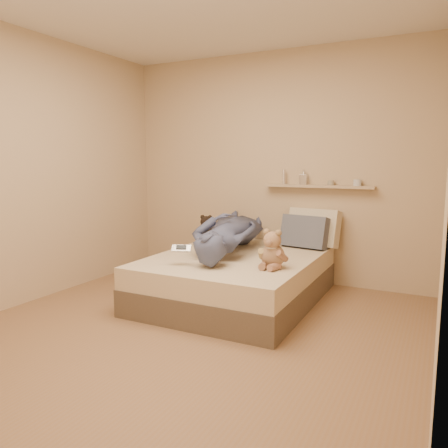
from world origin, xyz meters
The scene contains 10 objects.
room centered at (0.00, 0.00, 1.30)m, with size 3.80×3.80×3.80m.
bed centered at (0.00, 0.93, 0.22)m, with size 1.50×1.90×0.45m.
game_console centered at (-0.27, 0.34, 0.60)m, with size 0.19×0.13×0.06m.
teddy_bear centered at (0.49, 0.61, 0.59)m, with size 0.28×0.27×0.35m.
dark_plush centered at (-0.63, 1.44, 0.58)m, with size 0.20×0.20×0.31m.
pillow_cream centered at (0.54, 1.76, 0.65)m, with size 0.55×0.16×0.40m, color beige.
pillow_grey centered at (0.48, 1.62, 0.62)m, with size 0.50×0.14×0.34m, color slate.
person centered at (-0.16, 1.09, 0.65)m, with size 0.62×1.69×0.40m, color #434969.
wall_shelf centered at (0.55, 1.84, 1.10)m, with size 1.20×0.12×0.03m, color tan.
shelf_bottles centered at (0.54, 1.84, 1.18)m, with size 0.87×0.08×0.17m.
Camera 1 is at (1.79, -2.89, 1.37)m, focal length 35.00 mm.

